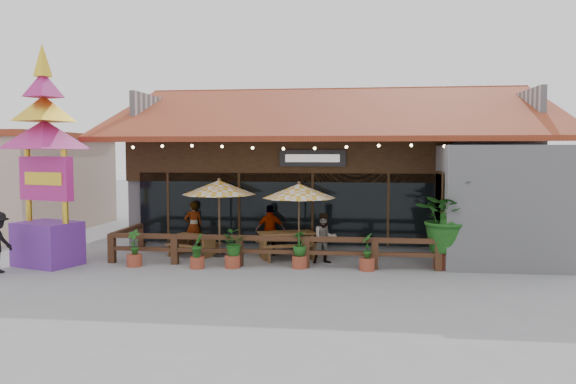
# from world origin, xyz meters

# --- Properties ---
(ground) EXTENTS (100.00, 100.00, 0.00)m
(ground) POSITION_xyz_m (0.00, 0.00, 0.00)
(ground) COLOR gray
(ground) RESTS_ON ground
(restaurant_building) EXTENTS (15.50, 14.73, 6.09)m
(restaurant_building) POSITION_xyz_m (0.26, 6.61, 2.21)
(restaurant_building) COLOR #AEAEB3
(restaurant_building) RESTS_ON ground
(patio_railing) EXTENTS (10.00, 2.60, 0.92)m
(patio_railing) POSITION_xyz_m (-2.25, -0.27, 0.61)
(patio_railing) COLOR #452B18
(patio_railing) RESTS_ON ground
(umbrella_left) EXTENTS (2.77, 2.77, 2.57)m
(umbrella_left) POSITION_xyz_m (-3.48, 0.98, 2.24)
(umbrella_left) COLOR brown
(umbrella_left) RESTS_ON ground
(umbrella_right) EXTENTS (2.68, 2.68, 2.49)m
(umbrella_right) POSITION_xyz_m (-0.84, 0.72, 2.17)
(umbrella_right) COLOR brown
(umbrella_right) RESTS_ON ground
(picnic_table_left) EXTENTS (1.80, 1.70, 0.69)m
(picnic_table_left) POSITION_xyz_m (-4.33, 0.94, 0.46)
(picnic_table_left) COLOR brown
(picnic_table_left) RESTS_ON ground
(picnic_table_right) EXTENTS (2.17, 2.03, 0.84)m
(picnic_table_right) POSITION_xyz_m (-1.27, 0.94, 0.57)
(picnic_table_right) COLOR brown
(picnic_table_right) RESTS_ON ground
(thai_sign_tower) EXTENTS (3.32, 3.32, 7.08)m
(thai_sign_tower) POSITION_xyz_m (-8.24, -1.10, 3.74)
(thai_sign_tower) COLOR #612792
(thai_sign_tower) RESTS_ON ground
(tropical_plant) EXTENTS (2.43, 2.46, 2.57)m
(tropical_plant) POSITION_xyz_m (3.56, -0.14, 1.47)
(tropical_plant) COLOR brown
(tropical_plant) RESTS_ON ground
(diner_a) EXTENTS (0.75, 0.66, 1.73)m
(diner_a) POSITION_xyz_m (-4.56, 1.72, 0.87)
(diner_a) COLOR #3C2613
(diner_a) RESTS_ON ground
(diner_b) EXTENTS (0.90, 0.80, 1.54)m
(diner_b) POSITION_xyz_m (0.00, 0.17, 0.77)
(diner_b) COLOR #3C2613
(diner_b) RESTS_ON ground
(diner_c) EXTENTS (1.04, 0.63, 1.66)m
(diner_c) POSITION_xyz_m (-1.85, 1.33, 0.83)
(diner_c) COLOR #3C2613
(diner_c) RESTS_ON ground
(planter_a) EXTENTS (0.45, 0.45, 1.11)m
(planter_a) POSITION_xyz_m (-5.60, -0.95, 0.46)
(planter_a) COLOR brown
(planter_a) RESTS_ON ground
(planter_b) EXTENTS (0.42, 0.42, 1.03)m
(planter_b) POSITION_xyz_m (-3.66, -1.01, 0.47)
(planter_b) COLOR brown
(planter_b) RESTS_ON ground
(planter_c) EXTENTS (0.83, 0.78, 1.12)m
(planter_c) POSITION_xyz_m (-2.65, -0.81, 0.63)
(planter_c) COLOR brown
(planter_c) RESTS_ON ground
(planter_d) EXTENTS (0.59, 0.59, 1.10)m
(planter_d) POSITION_xyz_m (-0.68, -0.62, 0.53)
(planter_d) COLOR brown
(planter_d) RESTS_ON ground
(planter_e) EXTENTS (0.44, 0.44, 1.09)m
(planter_e) POSITION_xyz_m (1.28, -0.72, 0.46)
(planter_e) COLOR brown
(planter_e) RESTS_ON ground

